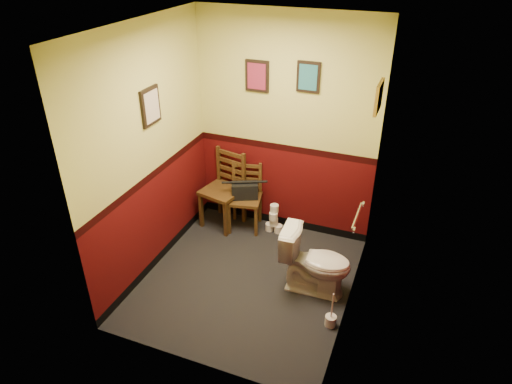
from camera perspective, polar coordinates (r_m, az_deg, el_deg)
floor at (r=5.18m, az=-1.02°, el=-10.95°), size 2.20×2.40×0.00m
ceiling at (r=3.98m, az=-1.39°, el=19.98°), size 2.20×2.40×0.00m
wall_back at (r=5.44m, az=3.67°, el=7.85°), size 2.20×0.00×2.70m
wall_front at (r=3.50m, az=-8.71°, el=-6.03°), size 2.20×0.00×2.70m
wall_left at (r=4.90m, az=-13.20°, el=4.53°), size 0.00×2.40×2.70m
wall_right at (r=4.17m, az=12.95°, el=-0.15°), size 0.00×2.40×2.70m
grab_bar at (r=4.59m, az=12.56°, el=-2.96°), size 0.05×0.56×0.06m
framed_print_back_a at (r=5.34m, az=0.13°, el=14.29°), size 0.28×0.04×0.36m
framed_print_back_b at (r=5.15m, az=6.56°, el=14.09°), size 0.26×0.04×0.34m
framed_print_left at (r=4.78m, az=-13.03°, el=10.40°), size 0.04×0.30×0.38m
framed_print_right at (r=4.44m, az=15.07°, el=11.40°), size 0.04×0.34×0.28m
toilet at (r=4.87m, az=7.48°, el=-8.70°), size 0.76×0.45×0.73m
toilet_brush at (r=4.70m, az=9.32°, el=-15.51°), size 0.11×0.11×0.40m
chair_left at (r=5.86m, az=-4.01°, el=0.31°), size 0.55×0.55×0.99m
chair_right at (r=5.82m, az=-1.34°, el=-0.66°), size 0.48×0.48×0.86m
handbag at (r=5.72m, az=-1.42°, el=0.20°), size 0.36×0.28×0.24m
tp_stack at (r=5.84m, az=2.24°, el=-3.57°), size 0.23×0.14×0.39m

